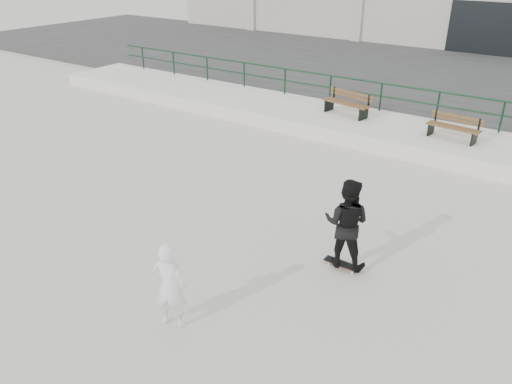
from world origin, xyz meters
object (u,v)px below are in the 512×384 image
Objects in this scene: standing_skater at (346,223)px; skateboard at (343,264)px; bench_right at (454,127)px; bench_left at (347,103)px; seated_skater at (170,286)px.

skateboard is at bearing 79.30° from standing_skater.
bench_right is 7.45m from standing_skater.
bench_left reaches higher than skateboard.
bench_right is 10.75m from seated_skater.
bench_right is 1.03× the size of seated_skater.
bench_left is at bearing -75.25° from standing_skater.
seated_skater reaches higher than bench_left.
bench_left reaches higher than bench_right.
seated_skater is at bearing -92.61° from bench_right.
bench_right is (3.73, -0.39, -0.04)m from bench_left.
bench_right is 0.89× the size of standing_skater.
bench_left is 3.75m from bench_right.
skateboard is at bearing -134.16° from seated_skater.
skateboard is (3.73, -7.84, -0.83)m from bench_left.
skateboard is 0.42× the size of standing_skater.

